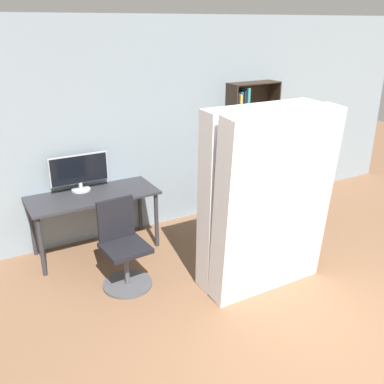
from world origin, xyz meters
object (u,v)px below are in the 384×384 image
Objects in this scene: office_chair at (124,252)px; mattress_far at (256,196)px; monitor at (79,171)px; bookshelf at (244,149)px; mattress_near at (275,205)px.

office_chair is 0.49× the size of mattress_far.
monitor is 0.74× the size of office_chair.
monitor is 0.36× the size of mattress_far.
monitor is 1.20m from office_chair.
monitor is at bearing -179.54° from bookshelf.
bookshelf reaches higher than office_chair.
mattress_near is (1.41, -1.85, -0.04)m from monitor.
office_chair is 1.63m from mattress_near.
mattress_near reaches higher than monitor.
office_chair is at bearing 147.79° from mattress_near.
bookshelf is (2.39, 0.02, -0.08)m from monitor.
mattress_near is (1.29, -0.81, 0.57)m from office_chair.
bookshelf is at bearing 24.87° from office_chair.
monitor is 0.36× the size of mattress_near.
monitor is 2.32m from mattress_near.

